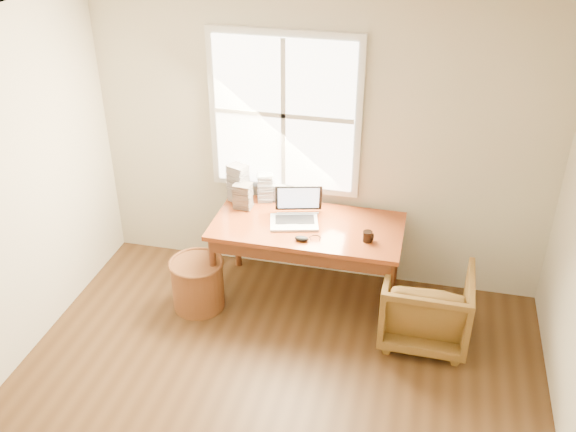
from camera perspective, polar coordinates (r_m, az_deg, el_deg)
name	(u,v)px	position (r m, az deg, el deg)	size (l,w,h in m)	color
room_shell	(247,279)	(3.76, -3.63, -5.64)	(4.04, 4.54, 2.64)	#4C311A
desk	(307,226)	(5.41, 1.74, -0.92)	(1.60, 0.80, 0.04)	brown
armchair	(426,305)	(5.30, 12.18, -7.73)	(0.69, 0.71, 0.64)	brown
wicker_stool	(198,284)	(5.63, -8.01, -6.03)	(0.45, 0.45, 0.45)	brown
laptop	(294,206)	(5.32, 0.54, 0.87)	(0.44, 0.47, 0.33)	silver
mouse	(302,239)	(5.17, 1.22, -2.01)	(0.11, 0.07, 0.04)	black
coffee_mug	(367,236)	(5.19, 7.08, -1.81)	(0.08, 0.08, 0.09)	black
cd_stack_a	(265,187)	(5.71, -2.04, 2.55)	(0.13, 0.11, 0.26)	silver
cd_stack_b	(243,196)	(5.61, -4.03, 1.82)	(0.15, 0.13, 0.23)	#2A2A2F
cd_stack_c	(238,183)	(5.70, -4.44, 2.95)	(0.16, 0.14, 0.35)	#A9ABB7
cd_stack_d	(279,192)	(5.73, -0.81, 2.14)	(0.13, 0.11, 0.16)	silver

